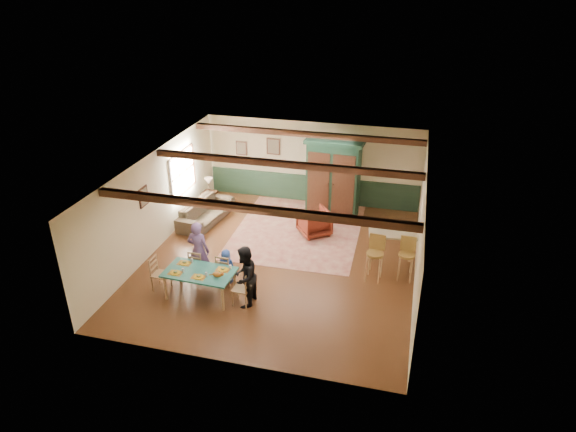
% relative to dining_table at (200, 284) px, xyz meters
% --- Properties ---
extents(floor, '(8.00, 8.00, 0.00)m').
position_rel_dining_table_xyz_m(floor, '(1.41, 2.02, -0.34)').
color(floor, '#4D2815').
rests_on(floor, ground).
extents(wall_back, '(7.00, 0.02, 2.70)m').
position_rel_dining_table_xyz_m(wall_back, '(1.41, 6.02, 1.01)').
color(wall_back, beige).
rests_on(wall_back, floor).
extents(wall_left, '(0.02, 8.00, 2.70)m').
position_rel_dining_table_xyz_m(wall_left, '(-2.09, 2.02, 1.01)').
color(wall_left, beige).
rests_on(wall_left, floor).
extents(wall_right, '(0.02, 8.00, 2.70)m').
position_rel_dining_table_xyz_m(wall_right, '(4.91, 2.02, 1.01)').
color(wall_right, beige).
rests_on(wall_right, floor).
extents(ceiling, '(7.00, 8.00, 0.02)m').
position_rel_dining_table_xyz_m(ceiling, '(1.41, 2.02, 2.36)').
color(ceiling, white).
rests_on(ceiling, wall_back).
extents(wainscot_back, '(6.95, 0.03, 0.90)m').
position_rel_dining_table_xyz_m(wainscot_back, '(1.41, 6.00, 0.11)').
color(wainscot_back, '#1E3726').
rests_on(wainscot_back, floor).
extents(ceiling_beam_front, '(6.95, 0.16, 0.16)m').
position_rel_dining_table_xyz_m(ceiling_beam_front, '(1.41, -0.28, 2.27)').
color(ceiling_beam_front, black).
rests_on(ceiling_beam_front, ceiling).
extents(ceiling_beam_mid, '(6.95, 0.16, 0.16)m').
position_rel_dining_table_xyz_m(ceiling_beam_mid, '(1.41, 2.42, 2.27)').
color(ceiling_beam_mid, black).
rests_on(ceiling_beam_mid, ceiling).
extents(ceiling_beam_back, '(6.95, 0.16, 0.16)m').
position_rel_dining_table_xyz_m(ceiling_beam_back, '(1.41, 5.02, 2.27)').
color(ceiling_beam_back, black).
rests_on(ceiling_beam_back, ceiling).
extents(window_left, '(0.06, 1.60, 1.30)m').
position_rel_dining_table_xyz_m(window_left, '(-2.06, 3.72, 1.21)').
color(window_left, white).
rests_on(window_left, wall_left).
extents(picture_left_wall, '(0.04, 0.42, 0.52)m').
position_rel_dining_table_xyz_m(picture_left_wall, '(-2.06, 1.42, 1.41)').
color(picture_left_wall, gray).
rests_on(picture_left_wall, wall_left).
extents(picture_back_a, '(0.45, 0.04, 0.55)m').
position_rel_dining_table_xyz_m(picture_back_a, '(0.11, 5.99, 1.46)').
color(picture_back_a, gray).
rests_on(picture_back_a, wall_back).
extents(picture_back_b, '(0.38, 0.04, 0.48)m').
position_rel_dining_table_xyz_m(picture_back_b, '(-0.99, 5.99, 1.31)').
color(picture_back_b, gray).
rests_on(picture_back_b, wall_back).
extents(dining_table, '(1.67, 0.98, 0.68)m').
position_rel_dining_table_xyz_m(dining_table, '(0.00, 0.00, 0.00)').
color(dining_table, '#226C62').
rests_on(dining_table, floor).
extents(dining_chair_far_left, '(0.40, 0.42, 0.86)m').
position_rel_dining_table_xyz_m(dining_chair_far_left, '(-0.33, 0.67, 0.09)').
color(dining_chair_far_left, '#AC8156').
rests_on(dining_chair_far_left, floor).
extents(dining_chair_far_right, '(0.40, 0.42, 0.86)m').
position_rel_dining_table_xyz_m(dining_chair_far_right, '(0.39, 0.64, 0.09)').
color(dining_chair_far_right, '#AC8156').
rests_on(dining_chair_far_right, floor).
extents(dining_chair_end_left, '(0.42, 0.40, 0.86)m').
position_rel_dining_table_xyz_m(dining_chair_end_left, '(-1.04, 0.05, 0.09)').
color(dining_chair_end_left, '#AC8156').
rests_on(dining_chair_end_left, floor).
extents(dining_chair_end_right, '(0.42, 0.40, 0.86)m').
position_rel_dining_table_xyz_m(dining_chair_end_right, '(1.04, -0.05, 0.09)').
color(dining_chair_end_right, '#AC8156').
rests_on(dining_chair_end_right, floor).
extents(person_man, '(0.59, 0.40, 1.57)m').
position_rel_dining_table_xyz_m(person_man, '(-0.33, 0.74, 0.44)').
color(person_man, '#72518C').
rests_on(person_man, floor).
extents(person_woman, '(0.60, 0.75, 1.50)m').
position_rel_dining_table_xyz_m(person_woman, '(1.13, -0.05, 0.41)').
color(person_woman, black).
rests_on(person_woman, floor).
extents(person_child, '(0.46, 0.31, 0.91)m').
position_rel_dining_table_xyz_m(person_child, '(0.39, 0.71, 0.12)').
color(person_child, '#284AA2').
rests_on(person_child, floor).
extents(cat, '(0.33, 0.14, 0.16)m').
position_rel_dining_table_xyz_m(cat, '(0.49, -0.11, 0.42)').
color(cat, orange).
rests_on(cat, dining_table).
extents(place_setting_near_left, '(0.37, 0.29, 0.11)m').
position_rel_dining_table_xyz_m(place_setting_near_left, '(-0.51, -0.20, 0.40)').
color(place_setting_near_left, gold).
rests_on(place_setting_near_left, dining_table).
extents(place_setting_near_center, '(0.37, 0.29, 0.11)m').
position_rel_dining_table_xyz_m(place_setting_near_center, '(0.08, -0.23, 0.40)').
color(place_setting_near_center, gold).
rests_on(place_setting_near_center, dining_table).
extents(place_setting_far_left, '(0.37, 0.29, 0.11)m').
position_rel_dining_table_xyz_m(place_setting_far_left, '(-0.49, 0.25, 0.40)').
color(place_setting_far_left, gold).
rests_on(place_setting_far_left, dining_table).
extents(place_setting_far_right, '(0.37, 0.29, 0.11)m').
position_rel_dining_table_xyz_m(place_setting_far_right, '(0.51, 0.20, 0.40)').
color(place_setting_far_right, gold).
rests_on(place_setting_far_right, dining_table).
extents(area_rug, '(3.69, 4.35, 0.01)m').
position_rel_dining_table_xyz_m(area_rug, '(1.46, 3.79, -0.33)').
color(area_rug, beige).
rests_on(area_rug, floor).
extents(armoire, '(1.79, 0.81, 2.46)m').
position_rel_dining_table_xyz_m(armoire, '(2.25, 5.12, 0.89)').
color(armoire, black).
rests_on(armoire, floor).
extents(armchair, '(1.16, 1.16, 0.76)m').
position_rel_dining_table_xyz_m(armchair, '(1.96, 3.74, 0.04)').
color(armchair, '#4D160F').
rests_on(armchair, floor).
extents(sofa, '(1.14, 2.29, 0.64)m').
position_rel_dining_table_xyz_m(sofa, '(-1.42, 3.73, -0.02)').
color(sofa, '#3E3426').
rests_on(sofa, floor).
extents(end_table, '(0.46, 0.46, 0.53)m').
position_rel_dining_table_xyz_m(end_table, '(-1.69, 4.72, -0.08)').
color(end_table, black).
rests_on(end_table, floor).
extents(table_lamp, '(0.30, 0.30, 0.48)m').
position_rel_dining_table_xyz_m(table_lamp, '(-1.69, 4.72, 0.43)').
color(table_lamp, beige).
rests_on(table_lamp, end_table).
extents(counter_table, '(1.28, 0.84, 1.01)m').
position_rel_dining_table_xyz_m(counter_table, '(4.25, 2.52, 0.16)').
color(counter_table, beige).
rests_on(counter_table, floor).
extents(bar_stool_left, '(0.47, 0.51, 1.19)m').
position_rel_dining_table_xyz_m(bar_stool_left, '(3.90, 1.74, 0.26)').
color(bar_stool_left, '#A48240').
rests_on(bar_stool_left, floor).
extents(bar_stool_right, '(0.42, 0.46, 1.13)m').
position_rel_dining_table_xyz_m(bar_stool_right, '(4.66, 1.95, 0.22)').
color(bar_stool_right, '#A48240').
rests_on(bar_stool_right, floor).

